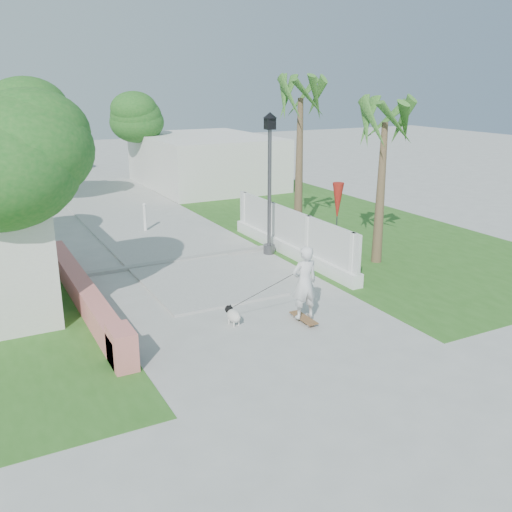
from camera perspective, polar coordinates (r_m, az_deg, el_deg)
ground at (r=12.58m, az=1.92°, el=-8.02°), size 90.00×90.00×0.00m
path_strip at (r=30.86m, az=-16.88°, el=6.52°), size 3.20×36.00×0.06m
curb at (r=17.66m, az=-7.74°, el=-0.45°), size 6.50×0.25×0.10m
grass_right at (r=22.55m, az=7.36°, el=3.32°), size 8.00×20.00×0.01m
pink_wall at (r=14.53m, az=-16.67°, el=-3.88°), size 0.45×8.20×0.80m
lattice_fence at (r=18.07m, az=3.47°, el=1.71°), size 0.35×7.00×1.50m
building_right at (r=30.48m, az=-5.08°, el=9.48°), size 6.00×8.00×2.60m
street_lamp at (r=17.84m, az=1.36°, el=7.73°), size 0.44×0.44×4.44m
bollard at (r=21.26m, az=-11.05°, el=3.89°), size 0.14×0.14×1.09m
patio_umbrella at (r=18.15m, az=8.17°, el=5.35°), size 0.36×0.36×2.30m
tree_left_near at (r=12.99m, az=-22.63°, el=9.11°), size 3.60×3.60×5.28m
tree_path_left at (r=26.03m, az=-22.36°, el=12.56°), size 3.40×3.40×5.23m
tree_path_right at (r=31.20m, az=-11.49°, el=13.44°), size 3.00×3.00×4.79m
tree_path_far at (r=36.00m, az=-23.83°, el=13.34°), size 3.20×3.20×5.17m
palm_far at (r=19.34m, az=4.47°, el=14.56°), size 1.80×1.80×5.30m
palm_near at (r=17.18m, az=12.74°, el=12.10°), size 1.80×1.80×4.70m
skateboarder at (r=12.97m, az=2.03°, el=-3.28°), size 1.82×1.27×1.82m
dog at (r=13.08m, az=-2.32°, el=-5.90°), size 0.32×0.62×0.42m
parked_car at (r=37.80m, az=-20.01°, el=9.29°), size 5.13×2.84×1.65m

